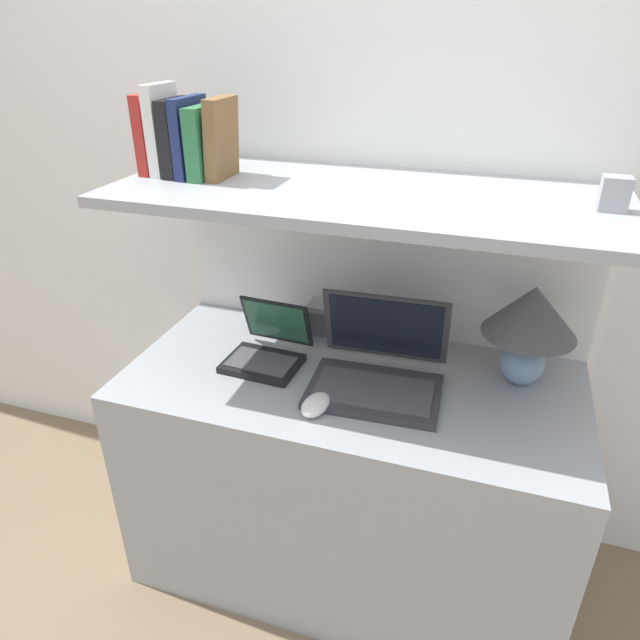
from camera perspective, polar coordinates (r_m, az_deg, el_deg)
The scene contains 17 objects.
ground_plane at distance 1.96m, azimuth -0.29°, elevation -29.33°, with size 12.00×12.00×0.00m, color #7A664C.
wall_back at distance 1.79m, azimuth 6.74°, elevation 13.04°, with size 6.00×0.05×2.40m.
desk at distance 1.87m, azimuth 2.79°, elevation -15.41°, with size 1.30×0.62×0.74m.
back_riser at distance 1.97m, azimuth 5.55°, elevation -3.79°, with size 1.30×0.04×1.24m.
shelf at distance 1.49m, azimuth 4.34°, elevation 12.33°, with size 1.30×0.56×0.03m.
table_lamp at distance 1.62m, azimuth 20.30°, elevation 0.00°, with size 0.25×0.25×0.29m.
laptop_large at distance 1.59m, azimuth 5.81°, elevation -4.97°, with size 0.37×0.33×0.24m.
laptop_small at distance 1.70m, azimuth -5.31°, elevation -2.90°, with size 0.23×0.23×0.18m.
computer_mouse at distance 1.50m, azimuth -0.44°, elevation -8.47°, with size 0.08×0.12×0.04m.
router_box at distance 1.82m, azimuth 0.55°, elevation 0.02°, with size 0.11×0.09×0.12m.
book_red at distance 1.70m, azimuth -16.54°, elevation 17.41°, with size 0.03×0.13×0.21m.
book_white at distance 1.68m, azimuth -15.42°, elevation 17.86°, with size 0.03×0.13×0.23m.
book_black at distance 1.66m, azimuth -14.02°, elevation 17.30°, with size 0.04×0.15×0.20m.
book_navy at distance 1.64m, azimuth -12.86°, elevation 17.40°, with size 0.03×0.16×0.21m.
book_green at distance 1.62m, azimuth -11.38°, elevation 17.06°, with size 0.04×0.16×0.19m.
book_brown at distance 1.60m, azimuth -9.84°, elevation 17.42°, with size 0.05×0.14×0.21m.
shelf_gadget at distance 1.45m, azimuth 27.38°, elevation 11.15°, with size 0.06×0.05×0.08m.
Camera 1 is at (0.34, -1.01, 1.65)m, focal length 32.00 mm.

